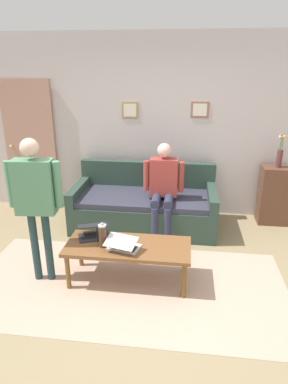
# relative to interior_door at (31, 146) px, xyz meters

# --- Properties ---
(ground_plane) EXTENTS (7.68, 7.68, 0.00)m
(ground_plane) POSITION_rel_interior_door_xyz_m (-2.05, 2.11, -1.02)
(ground_plane) COLOR #8D7B57
(area_rug) EXTENTS (3.42, 1.66, 0.01)m
(area_rug) POSITION_rel_interior_door_xyz_m (-1.90, 2.01, -1.02)
(area_rug) COLOR tan
(area_rug) RESTS_ON ground_plane
(back_wall) EXTENTS (7.04, 0.11, 2.70)m
(back_wall) POSITION_rel_interior_door_xyz_m (-2.05, -0.09, 0.33)
(back_wall) COLOR beige
(back_wall) RESTS_ON ground_plane
(interior_door) EXTENTS (0.82, 0.09, 2.05)m
(interior_door) POSITION_rel_interior_door_xyz_m (0.00, 0.00, 0.00)
(interior_door) COLOR tan
(interior_door) RESTS_ON ground_plane
(couch) EXTENTS (2.04, 0.95, 0.88)m
(couch) POSITION_rel_interior_door_xyz_m (-1.91, 0.52, -0.72)
(couch) COLOR #2A3E34
(couch) RESTS_ON ground_plane
(coffee_table) EXTENTS (1.33, 0.56, 0.44)m
(coffee_table) POSITION_rel_interior_door_xyz_m (-1.90, 1.91, -0.63)
(coffee_table) COLOR brown
(coffee_table) RESTS_ON ground_plane
(laptop_left) EXTENTS (0.39, 0.36, 0.15)m
(laptop_left) POSITION_rel_interior_door_xyz_m (-1.87, 1.99, -0.54)
(laptop_left) COLOR silver
(laptop_left) RESTS_ON coffee_table
(laptop_center) EXTENTS (0.42, 0.39, 0.14)m
(laptop_center) POSITION_rel_interior_door_xyz_m (-1.49, 1.76, -0.54)
(laptop_center) COLOR #28282D
(laptop_center) RESTS_ON coffee_table
(french_press) EXTENTS (0.10, 0.08, 0.28)m
(french_press) POSITION_rel_interior_door_xyz_m (-1.65, 1.97, -0.45)
(french_press) COLOR #4C3323
(french_press) RESTS_ON coffee_table
(side_shelf) EXTENTS (0.42, 0.32, 0.87)m
(side_shelf) POSITION_rel_interior_door_xyz_m (-3.80, 0.17, -0.59)
(side_shelf) COLOR brown
(side_shelf) RESTS_ON ground_plane
(flower_vase) EXTENTS (0.09, 0.09, 0.49)m
(flower_vase) POSITION_rel_interior_door_xyz_m (-3.80, 0.17, 0.02)
(flower_vase) COLOR brown
(flower_vase) RESTS_ON side_shelf
(person_standing) EXTENTS (0.57, 0.21, 1.59)m
(person_standing) POSITION_rel_interior_door_xyz_m (-0.97, 1.99, -0.01)
(person_standing) COLOR #243D3F
(person_standing) RESTS_ON ground_plane
(person_seated) EXTENTS (0.55, 0.51, 1.28)m
(person_seated) POSITION_rel_interior_door_xyz_m (-2.19, 0.74, -0.30)
(person_seated) COLOR #2C2F47
(person_seated) RESTS_ON ground_plane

